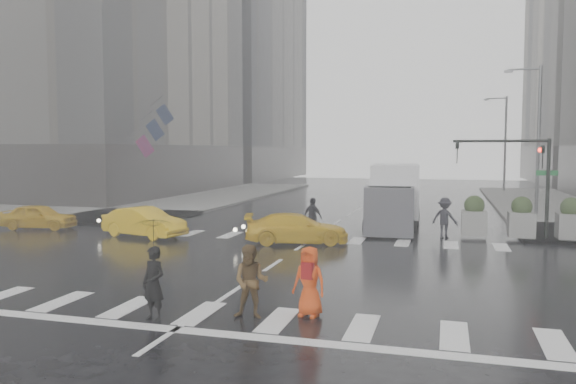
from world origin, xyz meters
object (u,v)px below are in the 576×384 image
(pedestrian_orange, at_px, (309,281))
(box_truck, at_px, (394,195))
(traffic_signal_pole, at_px, (524,168))
(pedestrian_brown, at_px, (251,282))
(taxi_mid, at_px, (144,222))
(taxi_front, at_px, (39,216))

(pedestrian_orange, xyz_separation_m, box_truck, (0.62, 15.20, 0.89))
(traffic_signal_pole, xyz_separation_m, pedestrian_brown, (-7.67, -14.03, -2.33))
(pedestrian_brown, bearing_deg, taxi_mid, 123.02)
(pedestrian_brown, xyz_separation_m, box_truck, (1.91, 15.75, 0.86))
(taxi_mid, xyz_separation_m, box_truck, (10.85, 5.29, 1.06))
(taxi_front, relative_size, taxi_mid, 0.90)
(box_truck, bearing_deg, taxi_front, -169.50)
(pedestrian_brown, bearing_deg, taxi_front, 136.24)
(pedestrian_orange, bearing_deg, traffic_signal_pole, 76.91)
(pedestrian_brown, xyz_separation_m, taxi_front, (-15.46, 11.34, -0.25))
(pedestrian_brown, distance_m, taxi_front, 19.17)
(pedestrian_brown, distance_m, taxi_mid, 13.76)
(pedestrian_orange, relative_size, box_truck, 0.28)
(taxi_front, bearing_deg, box_truck, -85.26)
(pedestrian_orange, relative_size, taxi_mid, 0.41)
(traffic_signal_pole, xyz_separation_m, pedestrian_orange, (-6.37, -13.49, -2.36))
(pedestrian_brown, height_order, taxi_mid, pedestrian_brown)
(taxi_mid, bearing_deg, pedestrian_orange, -119.49)
(taxi_front, bearing_deg, taxi_mid, -107.16)
(taxi_front, height_order, box_truck, box_truck)
(box_truck, bearing_deg, pedestrian_brown, -100.67)
(traffic_signal_pole, relative_size, box_truck, 0.73)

